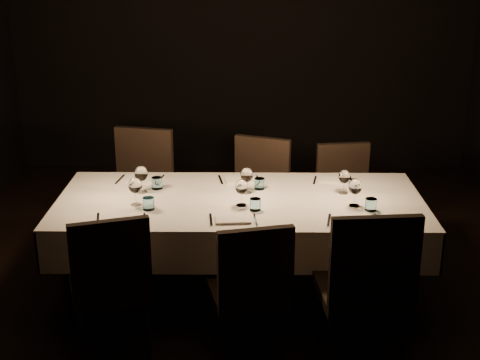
{
  "coord_description": "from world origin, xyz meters",
  "views": [
    {
      "loc": [
        0.04,
        -4.29,
        2.42
      ],
      "look_at": [
        0.0,
        0.0,
        0.9
      ],
      "focal_mm": 50.0,
      "sensor_mm": 36.0,
      "label": 1
    }
  ],
  "objects_px": {
    "chair_near_right": "(366,284)",
    "chair_far_right": "(345,194)",
    "dining_table": "(240,209)",
    "chair_near_left": "(110,280)",
    "chair_far_center": "(257,193)",
    "chair_near_center": "(251,286)",
    "chair_far_left": "(140,186)"
  },
  "relations": [
    {
      "from": "chair_near_right",
      "to": "chair_far_right",
      "type": "bearing_deg",
      "value": -98.96
    },
    {
      "from": "dining_table",
      "to": "chair_near_left",
      "type": "bearing_deg",
      "value": -135.76
    },
    {
      "from": "chair_near_left",
      "to": "chair_far_center",
      "type": "distance_m",
      "value": 1.74
    },
    {
      "from": "chair_near_right",
      "to": "chair_far_right",
      "type": "xyz_separation_m",
      "value": [
        0.11,
        1.65,
        -0.07
      ]
    },
    {
      "from": "chair_near_center",
      "to": "chair_far_left",
      "type": "distance_m",
      "value": 1.83
    },
    {
      "from": "chair_far_center",
      "to": "chair_near_center",
      "type": "bearing_deg",
      "value": -71.85
    },
    {
      "from": "chair_near_center",
      "to": "chair_far_right",
      "type": "xyz_separation_m",
      "value": [
        0.77,
        1.57,
        -0.01
      ]
    },
    {
      "from": "chair_far_right",
      "to": "dining_table",
      "type": "bearing_deg",
      "value": -144.58
    },
    {
      "from": "dining_table",
      "to": "chair_near_center",
      "type": "distance_m",
      "value": 0.8
    },
    {
      "from": "chair_near_center",
      "to": "chair_near_left",
      "type": "bearing_deg",
      "value": -15.59
    },
    {
      "from": "chair_near_right",
      "to": "chair_far_left",
      "type": "relative_size",
      "value": 1.03
    },
    {
      "from": "chair_near_center",
      "to": "chair_far_center",
      "type": "xyz_separation_m",
      "value": [
        0.06,
        1.52,
        0.02
      ]
    },
    {
      "from": "chair_near_left",
      "to": "chair_far_right",
      "type": "relative_size",
      "value": 1.06
    },
    {
      "from": "chair_near_left",
      "to": "chair_far_left",
      "type": "relative_size",
      "value": 0.95
    },
    {
      "from": "chair_far_left",
      "to": "dining_table",
      "type": "bearing_deg",
      "value": -33.03
    },
    {
      "from": "dining_table",
      "to": "chair_far_left",
      "type": "relative_size",
      "value": 2.49
    },
    {
      "from": "chair_far_left",
      "to": "chair_far_right",
      "type": "relative_size",
      "value": 1.12
    },
    {
      "from": "chair_near_left",
      "to": "chair_far_left",
      "type": "bearing_deg",
      "value": -105.93
    },
    {
      "from": "chair_near_right",
      "to": "dining_table",
      "type": "bearing_deg",
      "value": -54.65
    },
    {
      "from": "chair_near_center",
      "to": "chair_far_left",
      "type": "bearing_deg",
      "value": -74.13
    },
    {
      "from": "chair_near_right",
      "to": "chair_far_center",
      "type": "relative_size",
      "value": 1.09
    },
    {
      "from": "dining_table",
      "to": "chair_near_center",
      "type": "bearing_deg",
      "value": -84.58
    },
    {
      "from": "chair_near_left",
      "to": "chair_near_right",
      "type": "xyz_separation_m",
      "value": [
        1.5,
        -0.11,
        0.04
      ]
    },
    {
      "from": "chair_near_left",
      "to": "chair_far_left",
      "type": "distance_m",
      "value": 1.56
    },
    {
      "from": "dining_table",
      "to": "chair_far_left",
      "type": "distance_m",
      "value": 1.16
    },
    {
      "from": "chair_near_left",
      "to": "chair_far_right",
      "type": "height_order",
      "value": "chair_near_left"
    },
    {
      "from": "chair_near_center",
      "to": "chair_far_left",
      "type": "xyz_separation_m",
      "value": [
        -0.89,
        1.59,
        0.04
      ]
    },
    {
      "from": "chair_near_right",
      "to": "chair_far_left",
      "type": "height_order",
      "value": "chair_near_right"
    },
    {
      "from": "chair_near_left",
      "to": "chair_near_center",
      "type": "xyz_separation_m",
      "value": [
        0.84,
        -0.03,
        -0.02
      ]
    },
    {
      "from": "chair_near_right",
      "to": "chair_far_right",
      "type": "distance_m",
      "value": 1.66
    },
    {
      "from": "chair_near_right",
      "to": "chair_far_center",
      "type": "bearing_deg",
      "value": -74.58
    },
    {
      "from": "chair_near_center",
      "to": "chair_far_right",
      "type": "height_order",
      "value": "chair_near_center"
    }
  ]
}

